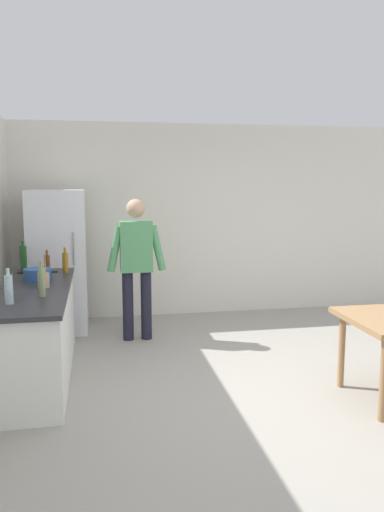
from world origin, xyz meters
name	(u,v)px	position (x,y,z in m)	size (l,w,h in m)	color
ground_plane	(260,395)	(0.00, 0.00, 0.00)	(14.00, 14.00, 0.00)	#9E998E
wall_back	(196,220)	(0.00, 3.00, 1.35)	(6.40, 0.12, 2.70)	silver
kitchen_counter	(37,333)	(-2.00, 0.80, 0.45)	(0.64, 2.20, 0.90)	white
refrigerator	(58,262)	(-1.90, 2.40, 0.90)	(0.70, 0.67, 1.80)	white
person	(136,260)	(-0.95, 1.85, 0.98)	(0.70, 0.22, 1.70)	#1E1E2D
cooking_pot	(38,274)	(-2.02, 1.19, 0.96)	(0.40, 0.28, 0.12)	#285193
utensil_jar	(44,279)	(-1.92, 0.80, 0.98)	(0.11, 0.11, 0.32)	tan
bottle_wine_green	(23,258)	(-2.23, 1.81, 1.05)	(0.08, 0.08, 0.34)	#1E5123
bottle_beer_brown	(47,264)	(-1.95, 1.56, 1.01)	(0.06, 0.06, 0.26)	#5B3314
bottle_oil_amber	(65,262)	(-1.76, 1.59, 1.02)	(0.06, 0.06, 0.28)	#996619
bottle_water_clear	(9,289)	(-2.13, 0.18, 1.03)	(0.07, 0.07, 0.30)	silver
bottle_vinegar_tall	(42,282)	(-1.89, 0.39, 1.04)	(0.06, 0.06, 0.32)	gray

